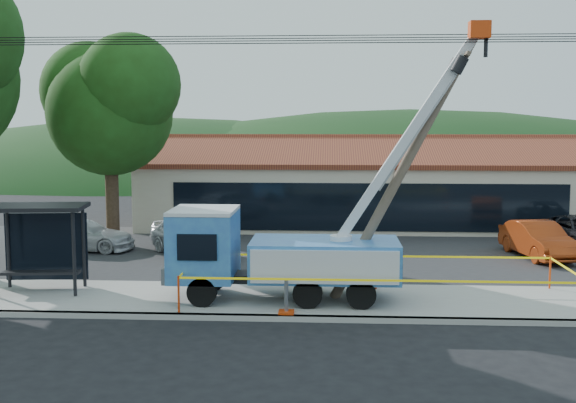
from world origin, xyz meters
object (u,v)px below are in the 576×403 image
at_px(utility_truck, 277,251).
at_px(bus_shelter, 41,227).
at_px(car_red, 537,260).
at_px(leaning_pole, 411,154).
at_px(car_silver, 194,257).
at_px(car_white, 82,252).

bearing_deg(utility_truck, bus_shelter, 175.01).
distance_m(utility_truck, bus_shelter, 7.41).
bearing_deg(car_red, leaning_pole, -139.88).
xyz_separation_m(leaning_pole, car_silver, (-7.72, 6.71, -4.45)).
height_order(car_red, car_white, car_red).
distance_m(bus_shelter, car_red, 18.33).
xyz_separation_m(leaning_pole, car_white, (-12.52, 7.50, -4.45)).
bearing_deg(car_white, car_silver, -94.29).
bearing_deg(leaning_pole, car_white, 149.08).
distance_m(leaning_pole, bus_shelter, 11.48).
bearing_deg(car_silver, leaning_pole, -80.00).
bearing_deg(bus_shelter, car_silver, 54.48).
height_order(utility_truck, bus_shelter, utility_truck).
relative_size(car_red, car_white, 0.96).
xyz_separation_m(utility_truck, bus_shelter, (-7.36, 0.64, 0.54)).
xyz_separation_m(utility_truck, car_red, (9.61, 7.25, -1.58)).
height_order(bus_shelter, car_red, bus_shelter).
relative_size(utility_truck, leaning_pole, 1.16).
bearing_deg(car_white, leaning_pole, -115.89).
relative_size(leaning_pole, car_red, 1.87).
bearing_deg(car_red, bus_shelter, -169.30).
bearing_deg(car_silver, car_red, -37.77).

